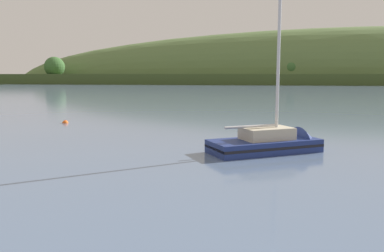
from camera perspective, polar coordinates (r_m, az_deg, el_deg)
far_shoreline_hill at (r=252.69m, az=25.97°, el=5.63°), size 612.21×113.07×65.71m
sailboat_near_mooring at (r=29.16m, az=12.32°, el=-2.91°), size 9.44×6.72×14.70m
mooring_buoy_far_upstream at (r=47.07m, az=-18.04°, el=0.40°), size 0.67×0.67×0.75m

